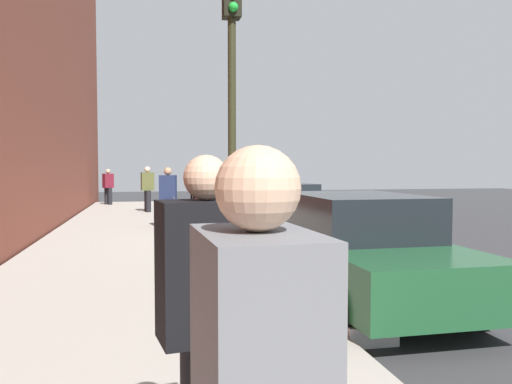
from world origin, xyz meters
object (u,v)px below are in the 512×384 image
object	(u,v)px
parked_car_silver	(276,214)
parked_car_green	(360,248)
pedestrian_burgundy_coat	(108,186)
parked_car_navy	(233,199)
pedestrian_olive_coat	(148,188)
parked_car_maroon	(212,191)
traffic_light_pole	(232,75)
rolling_suitcase	(174,219)
pedestrian_black_coat	(207,317)
pedestrian_navy_coat	(168,196)

from	to	relation	value
parked_car_silver	parked_car_green	bearing A→B (deg)	-1.15
parked_car_green	pedestrian_burgundy_coat	world-z (taller)	pedestrian_burgundy_coat
parked_car_navy	pedestrian_olive_coat	distance (m)	3.88
parked_car_navy	parked_car_silver	size ratio (longest dim) A/B	1.07
parked_car_maroon	traffic_light_pole	distance (m)	17.47
pedestrian_olive_coat	pedestrian_burgundy_coat	bearing A→B (deg)	-157.38
rolling_suitcase	traffic_light_pole	bearing A→B (deg)	4.35
parked_car_green	rolling_suitcase	xyz separation A→B (m)	(-7.83, -2.22, -0.32)
parked_car_navy	pedestrian_black_coat	distance (m)	15.73
traffic_light_pole	pedestrian_navy_coat	bearing A→B (deg)	-174.79
parked_car_navy	parked_car_silver	distance (m)	6.06
parked_car_maroon	pedestrian_olive_coat	size ratio (longest dim) A/B	2.54
parked_car_silver	traffic_light_pole	size ratio (longest dim) A/B	0.94
parked_car_silver	rolling_suitcase	world-z (taller)	parked_car_silver
parked_car_silver	parked_car_green	world-z (taller)	same
pedestrian_navy_coat	rolling_suitcase	xyz separation A→B (m)	(0.44, 0.15, -0.64)
parked_car_navy	pedestrian_olive_coat	world-z (taller)	pedestrian_olive_coat
parked_car_silver	pedestrian_navy_coat	distance (m)	3.86
pedestrian_black_coat	parked_car_silver	bearing A→B (deg)	163.87
pedestrian_black_coat	pedestrian_olive_coat	bearing A→B (deg)	-178.93
parked_car_maroon	parked_car_green	distance (m)	18.03
parked_car_silver	pedestrian_black_coat	size ratio (longest dim) A/B	2.40
pedestrian_burgundy_coat	pedestrian_olive_coat	size ratio (longest dim) A/B	0.94
rolling_suitcase	pedestrian_olive_coat	bearing A→B (deg)	-173.03
parked_car_green	pedestrian_olive_coat	world-z (taller)	pedestrian_olive_coat
parked_car_silver	parked_car_navy	bearing A→B (deg)	-179.18
traffic_light_pole	rolling_suitcase	world-z (taller)	traffic_light_pole
pedestrian_burgundy_coat	pedestrian_navy_coat	size ratio (longest dim) A/B	0.95
rolling_suitcase	pedestrian_burgundy_coat	bearing A→B (deg)	-166.20
parked_car_maroon	traffic_light_pole	xyz separation A→B (m)	(17.20, -1.76, 2.51)
pedestrian_olive_coat	pedestrian_black_coat	bearing A→B (deg)	1.07
parked_car_silver	pedestrian_burgundy_coat	size ratio (longest dim) A/B	2.62
pedestrian_burgundy_coat	rolling_suitcase	distance (m)	10.69
rolling_suitcase	pedestrian_black_coat	bearing A→B (deg)	-1.92
parked_car_navy	pedestrian_burgundy_coat	size ratio (longest dim) A/B	2.81
pedestrian_burgundy_coat	rolling_suitcase	bearing A→B (deg)	13.80
parked_car_navy	traffic_light_pole	bearing A→B (deg)	-9.21
parked_car_navy	rolling_suitcase	distance (m)	4.22
parked_car_navy	parked_car_green	xyz separation A→B (m)	(11.38, -0.02, -0.00)
pedestrian_burgundy_coat	pedestrian_navy_coat	bearing A→B (deg)	13.60
parked_car_green	pedestrian_navy_coat	world-z (taller)	pedestrian_navy_coat
pedestrian_olive_coat	traffic_light_pole	bearing A→B (deg)	5.56
pedestrian_olive_coat	pedestrian_navy_coat	bearing A→B (deg)	6.03
pedestrian_olive_coat	traffic_light_pole	size ratio (longest dim) A/B	0.38
pedestrian_black_coat	traffic_light_pole	distance (m)	5.47
pedestrian_olive_coat	rolling_suitcase	xyz separation A→B (m)	(6.02, 0.74, -0.66)
pedestrian_burgundy_coat	rolling_suitcase	xyz separation A→B (m)	(10.37, 2.55, -0.60)
parked_car_navy	parked_car_silver	bearing A→B (deg)	0.82
parked_car_silver	pedestrian_burgundy_coat	distance (m)	13.76
rolling_suitcase	parked_car_navy	bearing A→B (deg)	147.73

